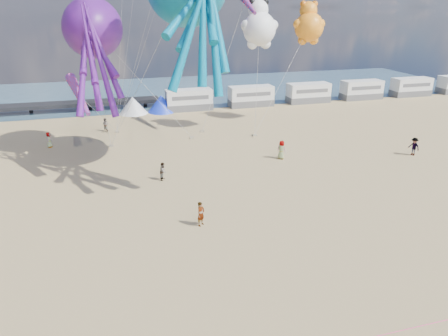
% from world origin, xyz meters
% --- Properties ---
extents(ground, '(120.00, 120.00, 0.00)m').
position_xyz_m(ground, '(0.00, 0.00, 0.00)').
color(ground, tan).
rests_on(ground, ground).
extents(water, '(120.00, 120.00, 0.00)m').
position_xyz_m(water, '(0.00, 55.00, 0.02)').
color(water, '#365467').
rests_on(water, ground).
extents(motorhome_0, '(6.60, 2.50, 3.00)m').
position_xyz_m(motorhome_0, '(6.00, 40.00, 1.50)').
color(motorhome_0, silver).
rests_on(motorhome_0, ground).
extents(motorhome_1, '(6.60, 2.50, 3.00)m').
position_xyz_m(motorhome_1, '(15.50, 40.00, 1.50)').
color(motorhome_1, silver).
rests_on(motorhome_1, ground).
extents(motorhome_2, '(6.60, 2.50, 3.00)m').
position_xyz_m(motorhome_2, '(25.00, 40.00, 1.50)').
color(motorhome_2, silver).
rests_on(motorhome_2, ground).
extents(motorhome_3, '(6.60, 2.50, 3.00)m').
position_xyz_m(motorhome_3, '(34.50, 40.00, 1.50)').
color(motorhome_3, silver).
rests_on(motorhome_3, ground).
extents(motorhome_4, '(6.60, 2.50, 3.00)m').
position_xyz_m(motorhome_4, '(44.00, 40.00, 1.50)').
color(motorhome_4, silver).
rests_on(motorhome_4, ground).
extents(tent_white, '(4.00, 4.00, 2.40)m').
position_xyz_m(tent_white, '(-2.00, 40.00, 1.20)').
color(tent_white, white).
rests_on(tent_white, ground).
extents(tent_blue, '(4.00, 4.00, 2.40)m').
position_xyz_m(tent_blue, '(2.00, 40.00, 1.20)').
color(tent_blue, '#1933CC').
rests_on(tent_blue, ground).
extents(standing_person, '(0.76, 0.73, 1.75)m').
position_xyz_m(standing_person, '(0.58, 6.97, 0.88)').
color(standing_person, tan).
rests_on(standing_person, ground).
extents(beachgoer_0, '(0.56, 0.70, 1.68)m').
position_xyz_m(beachgoer_0, '(-11.57, 27.45, 0.84)').
color(beachgoer_0, '#7F6659').
rests_on(beachgoer_0, ground).
extents(beachgoer_1, '(0.79, 0.92, 1.58)m').
position_xyz_m(beachgoer_1, '(-0.90, 15.50, 0.79)').
color(beachgoer_1, '#7F6659').
rests_on(beachgoer_1, ground).
extents(beachgoer_2, '(0.93, 1.06, 1.85)m').
position_xyz_m(beachgoer_2, '(24.32, 15.02, 0.92)').
color(beachgoer_2, '#7F6659').
rests_on(beachgoer_2, ground).
extents(beachgoer_6, '(0.78, 0.81, 1.86)m').
position_xyz_m(beachgoer_6, '(11.01, 17.62, 0.93)').
color(beachgoer_6, '#7F6659').
rests_on(beachgoer_6, ground).
extents(beachgoer_7, '(0.92, 0.86, 1.57)m').
position_xyz_m(beachgoer_7, '(-5.75, 32.15, 0.79)').
color(beachgoer_7, '#7F6659').
rests_on(beachgoer_7, ground).
extents(sandbag_a, '(0.50, 0.35, 0.22)m').
position_xyz_m(sandbag_a, '(-5.22, 25.73, 0.11)').
color(sandbag_a, gray).
rests_on(sandbag_a, ground).
extents(sandbag_b, '(0.50, 0.35, 0.22)m').
position_xyz_m(sandbag_b, '(3.71, 26.34, 0.11)').
color(sandbag_b, gray).
rests_on(sandbag_b, ground).
extents(sandbag_c, '(0.50, 0.35, 0.22)m').
position_xyz_m(sandbag_c, '(10.96, 25.33, 0.11)').
color(sandbag_c, gray).
rests_on(sandbag_c, ground).
extents(sandbag_d, '(0.50, 0.35, 0.22)m').
position_xyz_m(sandbag_d, '(5.40, 28.53, 0.11)').
color(sandbag_d, gray).
rests_on(sandbag_d, ground).
extents(sandbag_e, '(0.50, 0.35, 0.22)m').
position_xyz_m(sandbag_e, '(-4.48, 31.07, 0.11)').
color(sandbag_e, gray).
rests_on(sandbag_e, ground).
extents(kite_octopus_purple, '(7.65, 11.48, 12.10)m').
position_xyz_m(kite_octopus_purple, '(-5.68, 24.60, 12.18)').
color(kite_octopus_purple, '#56177D').
extents(kite_panda, '(4.95, 4.72, 6.26)m').
position_xyz_m(kite_panda, '(11.86, 27.30, 11.74)').
color(kite_panda, white).
extents(kite_teddy_orange, '(4.60, 4.38, 5.95)m').
position_xyz_m(kite_teddy_orange, '(19.06, 29.64, 11.73)').
color(kite_teddy_orange, orange).
extents(windsock_mid, '(1.50, 5.88, 5.82)m').
position_xyz_m(windsock_mid, '(10.09, 27.14, 14.63)').
color(windsock_mid, red).
extents(windsock_right, '(2.39, 5.00, 4.96)m').
position_xyz_m(windsock_right, '(-7.17, 18.25, 7.22)').
color(windsock_right, red).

